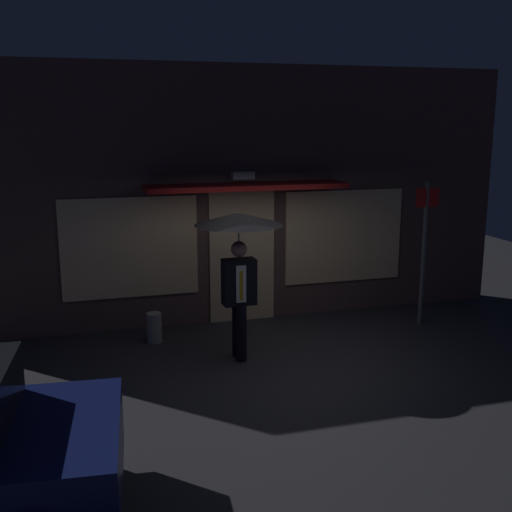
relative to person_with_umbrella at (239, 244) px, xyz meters
The scene contains 5 objects.
ground_plane 1.80m from the person_with_umbrella, 44.96° to the right, with size 18.00×18.00×0.00m, color #2D2D33.
building_facade 1.96m from the person_with_umbrella, 75.12° to the left, with size 9.42×1.00×4.20m.
person_with_umbrella is the anchor object (origin of this frame).
street_sign_post 3.34m from the person_with_umbrella, 10.98° to the left, with size 0.40×0.07×2.37m.
sidewalk_bollard 2.06m from the person_with_umbrella, 137.11° to the left, with size 0.23×0.23×0.46m, color #9E998E.
Camera 1 is at (-2.58, -7.60, 3.31)m, focal length 43.68 mm.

